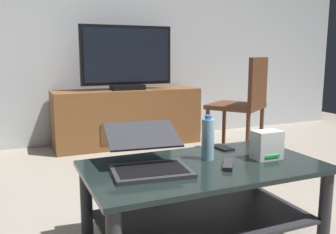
{
  "coord_description": "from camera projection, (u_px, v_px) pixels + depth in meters",
  "views": [
    {
      "loc": [
        -0.88,
        -1.54,
        0.94
      ],
      "look_at": [
        -0.02,
        0.43,
        0.56
      ],
      "focal_mm": 38.92,
      "sensor_mm": 36.0,
      "label": 1
    }
  ],
  "objects": [
    {
      "name": "television",
      "position": [
        127.0,
        59.0,
        3.66
      ],
      "size": [
        0.94,
        0.2,
        0.64
      ],
      "color": "black",
      "rests_on": "media_cabinet"
    },
    {
      "name": "tv_remote",
      "position": [
        228.0,
        165.0,
        1.71
      ],
      "size": [
        0.13,
        0.16,
        0.02
      ],
      "primitive_type": "cube",
      "rotation": [
        0.0,
        0.0,
        -0.62
      ],
      "color": "#2D2D30",
      "rests_on": "coffee_table"
    },
    {
      "name": "router_box",
      "position": [
        267.0,
        145.0,
        1.83
      ],
      "size": [
        0.15,
        0.1,
        0.14
      ],
      "color": "white",
      "rests_on": "coffee_table"
    },
    {
      "name": "cell_phone",
      "position": [
        222.0,
        147.0,
        2.05
      ],
      "size": [
        0.08,
        0.15,
        0.01
      ],
      "primitive_type": "cube",
      "rotation": [
        0.0,
        0.0,
        0.1
      ],
      "color": "black",
      "rests_on": "coffee_table"
    },
    {
      "name": "water_bottle_near",
      "position": [
        208.0,
        139.0,
        1.82
      ],
      "size": [
        0.06,
        0.06,
        0.23
      ],
      "color": "#99C6E5",
      "rests_on": "coffee_table"
    },
    {
      "name": "media_cabinet",
      "position": [
        127.0,
        117.0,
        3.78
      ],
      "size": [
        1.5,
        0.44,
        0.58
      ],
      "color": "brown",
      "rests_on": "ground"
    },
    {
      "name": "dining_chair",
      "position": [
        244.0,
        101.0,
        3.28
      ],
      "size": [
        0.61,
        0.61,
        0.91
      ],
      "color": "#59331E",
      "rests_on": "ground"
    },
    {
      "name": "coffee_table",
      "position": [
        204.0,
        190.0,
        1.77
      ],
      "size": [
        1.14,
        0.63,
        0.41
      ],
      "color": "black",
      "rests_on": "ground"
    },
    {
      "name": "laptop",
      "position": [
        147.0,
        156.0,
        1.67
      ],
      "size": [
        0.39,
        0.46,
        0.18
      ],
      "color": "#333338",
      "rests_on": "coffee_table"
    },
    {
      "name": "back_wall",
      "position": [
        96.0,
        9.0,
        3.8
      ],
      "size": [
        6.4,
        0.12,
        2.8
      ],
      "primitive_type": "cube",
      "color": "silver",
      "rests_on": "ground"
    }
  ]
}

